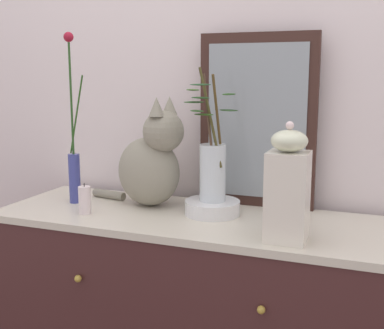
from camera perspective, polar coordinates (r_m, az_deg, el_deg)
The scene contains 9 objects.
wall_back at distance 1.95m, azimuth 3.38°, elevation 10.71°, with size 4.40×0.08×2.60m, color silver.
sideboard at distance 1.87m, azimuth -0.00°, elevation -17.80°, with size 1.38×0.50×0.80m.
mirror_leaning at distance 1.82m, azimuth 7.43°, elevation 4.92°, with size 0.43×0.03×0.63m.
cat_sitting at distance 1.82m, azimuth -4.61°, elevation 0.34°, with size 0.40×0.22×0.40m.
vase_slim_green at distance 1.92m, azimuth -13.36°, elevation 0.79°, with size 0.08×0.04×0.63m.
bowl_porcelain at distance 1.74m, azimuth 2.34°, elevation -4.93°, with size 0.19×0.19×0.05m, color white.
vase_glass_clear at distance 1.70m, azimuth 2.32°, elevation -0.15°, with size 0.19×0.18×0.45m.
jar_lidded_porcelain at distance 1.46m, azimuth 10.88°, elevation -2.61°, with size 0.12×0.12×0.35m.
candle_pillar at distance 1.78m, azimuth -12.16°, elevation -4.00°, with size 0.04×0.04×0.11m.
Camera 1 is at (0.59, -1.54, 1.29)m, focal length 46.66 mm.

